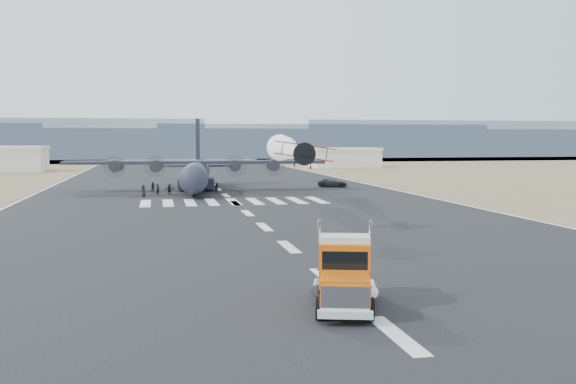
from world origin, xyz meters
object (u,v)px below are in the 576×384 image
object	(u,v)px
crew_e	(143,191)
hangar_right	(344,157)
crew_h	(153,187)
crew_g	(158,190)
crew_a	(183,187)
crew_f	(169,189)
semi_truck	(344,271)
crew_d	(197,190)
crew_c	(193,190)
crew_b	(216,188)
aerobatic_biplane	(304,153)
transport_aircraft	(196,171)
support_vehicle	(333,183)

from	to	relation	value
crew_e	hangar_right	bearing A→B (deg)	177.70
crew_e	crew_h	bearing A→B (deg)	-159.71
crew_e	crew_g	size ratio (longest dim) A/B	0.96
crew_a	crew_f	world-z (taller)	crew_f
semi_truck	crew_a	distance (m)	75.05
semi_truck	crew_g	distance (m)	68.68
semi_truck	crew_d	world-z (taller)	semi_truck
semi_truck	crew_c	bearing A→B (deg)	109.45
crew_a	crew_h	world-z (taller)	crew_h
crew_b	crew_h	bearing A→B (deg)	5.32
crew_d	crew_f	world-z (taller)	crew_f
crew_g	crew_h	size ratio (longest dim) A/B	1.13
crew_b	crew_f	size ratio (longest dim) A/B	1.04
aerobatic_biplane	crew_e	bearing A→B (deg)	117.33
crew_g	aerobatic_biplane	bearing A→B (deg)	-121.62
aerobatic_biplane	crew_c	distance (m)	41.66
crew_d	crew_e	size ratio (longest dim) A/B	0.89
crew_a	hangar_right	bearing A→B (deg)	-165.54
crew_a	crew_c	size ratio (longest dim) A/B	0.88
semi_truck	crew_b	world-z (taller)	semi_truck
aerobatic_biplane	crew_c	bearing A→B (deg)	107.61
aerobatic_biplane	semi_truck	bearing A→B (deg)	-92.51
transport_aircraft	crew_e	xyz separation A→B (m)	(-8.66, -10.91, -2.30)
crew_g	crew_a	bearing A→B (deg)	9.62
crew_f	crew_g	size ratio (longest dim) A/B	0.88
crew_e	crew_a	bearing A→B (deg)	172.61
crew_a	crew_e	world-z (taller)	crew_e
hangar_right	aerobatic_biplane	bearing A→B (deg)	-108.24
crew_a	crew_c	distance (m)	7.89
aerobatic_biplane	crew_b	world-z (taller)	aerobatic_biplane
crew_c	crew_f	world-z (taller)	crew_c
hangar_right	crew_h	size ratio (longest dim) A/B	12.27
crew_c	transport_aircraft	bearing A→B (deg)	-118.74
crew_d	crew_a	bearing A→B (deg)	99.60
aerobatic_biplane	support_vehicle	bearing A→B (deg)	77.78
semi_truck	crew_a	world-z (taller)	semi_truck
crew_g	crew_b	bearing A→B (deg)	-33.01
support_vehicle	crew_a	distance (m)	27.56
semi_truck	crew_g	size ratio (longest dim) A/B	4.55
support_vehicle	crew_g	xyz separation A→B (m)	(-31.12, -11.92, 0.19)
crew_b	crew_h	distance (m)	10.64
semi_truck	crew_a	bearing A→B (deg)	110.03
aerobatic_biplane	crew_e	xyz separation A→B (m)	(-15.63, 40.25, -6.53)
crew_a	crew_c	world-z (taller)	crew_c
semi_truck	crew_d	size ratio (longest dim) A/B	5.31
crew_b	crew_c	xyz separation A→B (m)	(-3.94, -3.74, 0.05)
crew_e	crew_b	bearing A→B (deg)	139.33
transport_aircraft	crew_a	size ratio (longest dim) A/B	26.86
semi_truck	crew_e	distance (m)	67.99
crew_c	crew_g	distance (m)	5.38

